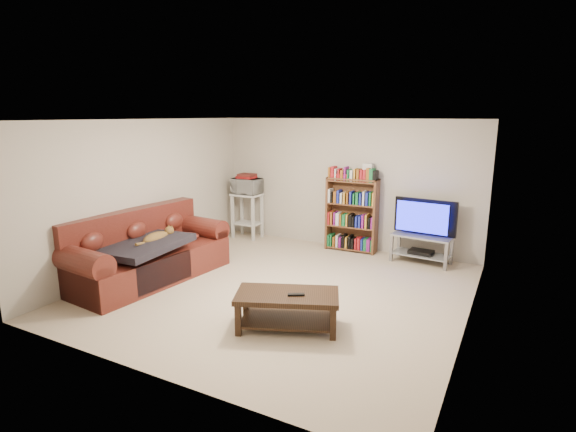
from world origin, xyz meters
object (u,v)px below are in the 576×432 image
Objects in this scene: tv_stand at (422,244)px; coffee_table at (287,304)px; sofa at (146,256)px; bookshelf at (352,214)px.

coffee_table is at bearing -100.70° from tv_stand.
tv_stand is at bearing 42.61° from sofa.
sofa is at bearing -138.05° from tv_stand.
tv_stand is at bearing -7.24° from bookshelf.
sofa is 1.87× the size of bookshelf.
tv_stand is 1.36m from bookshelf.
tv_stand is at bearing 51.81° from coffee_table.
bookshelf is (2.30, 2.83, 0.34)m from sofa.
coffee_table is at bearing -84.38° from bookshelf.
bookshelf is at bearing 179.25° from tv_stand.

